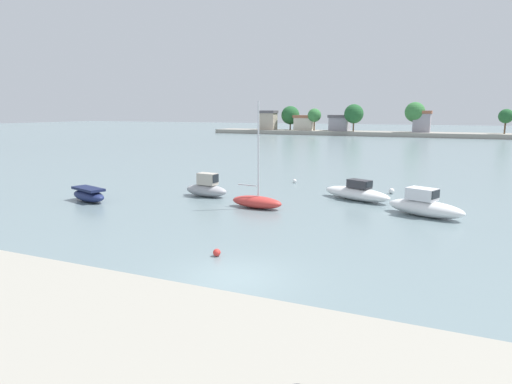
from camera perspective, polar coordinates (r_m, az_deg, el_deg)
The scene contains 10 objects.
ground_plane at distance 16.94m, azimuth -2.73°, elevation -10.79°, with size 400.00×400.00×0.00m, color slate.
moored_boat_0 at distance 32.68m, azimuth -20.41°, elevation -0.33°, with size 3.60×2.23×0.95m.
moored_boat_1 at distance 32.55m, azimuth -6.27°, elevation 0.48°, with size 3.45×1.60×1.69m.
moored_boat_2 at distance 28.52m, azimuth 0.09°, elevation -1.15°, with size 3.54×1.48×6.67m.
moored_boat_3 at distance 31.83m, azimuth 12.63°, elevation -0.09°, with size 5.40×3.52×1.43m.
moored_boat_4 at distance 28.09m, azimuth 20.58°, elevation -1.67°, with size 4.83×3.12×1.64m.
mooring_buoy_0 at distance 38.65m, azimuth 4.90°, elevation 1.40°, with size 0.34×0.34×0.34m, color white.
mooring_buoy_1 at distance 34.93m, azimuth 16.77°, elevation 0.13°, with size 0.42×0.42×0.42m, color white.
mooring_buoy_2 at distance 19.31m, azimuth -4.98°, elevation -7.64°, with size 0.33×0.33×0.33m, color red.
distant_shoreline at distance 115.58m, azimuth 18.06°, elevation 7.89°, with size 109.18×8.28×8.17m.
Camera 1 is at (7.16, -14.10, 6.07)m, focal length 31.62 mm.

